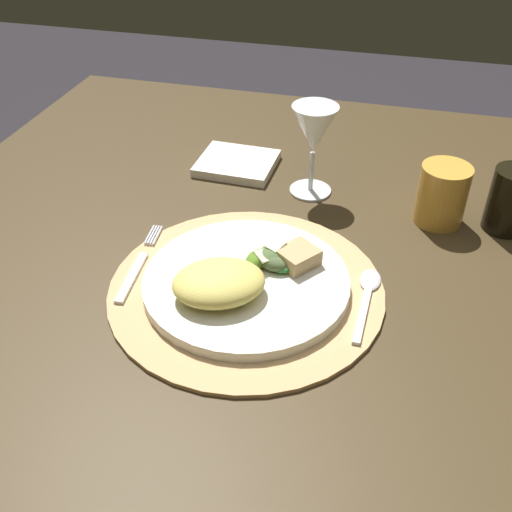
{
  "coord_description": "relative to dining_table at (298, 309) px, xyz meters",
  "views": [
    {
      "loc": [
        0.11,
        -0.69,
        1.22
      ],
      "look_at": [
        -0.05,
        -0.06,
        0.72
      ],
      "focal_mm": 42.02,
      "sensor_mm": 36.0,
      "label": 1
    }
  ],
  "objects": [
    {
      "name": "ground_plane",
      "position": [
        0.0,
        0.0,
        -0.59
      ],
      "size": [
        6.0,
        6.0,
        0.0
      ],
      "primitive_type": "plane",
      "color": "#262328"
    },
    {
      "name": "dinner_plate",
      "position": [
        -0.05,
        -0.11,
        0.13
      ],
      "size": [
        0.27,
        0.27,
        0.02
      ],
      "primitive_type": "cylinder",
      "color": "silver",
      "rests_on": "placemat"
    },
    {
      "name": "fork",
      "position": [
        -0.21,
        -0.11,
        0.13
      ],
      "size": [
        0.03,
        0.17,
        0.0
      ],
      "color": "silver",
      "rests_on": "placemat"
    },
    {
      "name": "dining_table",
      "position": [
        0.0,
        0.0,
        0.0
      ],
      "size": [
        1.23,
        1.09,
        0.7
      ],
      "color": "#3F301A",
      "rests_on": "ground"
    },
    {
      "name": "bread_piece",
      "position": [
        0.01,
        -0.06,
        0.15
      ],
      "size": [
        0.06,
        0.07,
        0.02
      ],
      "primitive_type": "cube",
      "rotation": [
        0.0,
        0.0,
        2.5
      ],
      "color": "tan",
      "rests_on": "dinner_plate"
    },
    {
      "name": "salad_greens",
      "position": [
        -0.03,
        -0.07,
        0.15
      ],
      "size": [
        0.08,
        0.07,
        0.03
      ],
      "color": "#4D7E22",
      "rests_on": "dinner_plate"
    },
    {
      "name": "spoon",
      "position": [
        0.1,
        -0.08,
        0.13
      ],
      "size": [
        0.03,
        0.15,
        0.01
      ],
      "color": "silver",
      "rests_on": "placemat"
    },
    {
      "name": "napkin",
      "position": [
        -0.16,
        0.21,
        0.13
      ],
      "size": [
        0.13,
        0.12,
        0.02
      ],
      "primitive_type": "cube",
      "rotation": [
        0.0,
        0.0,
        -0.03
      ],
      "color": "white",
      "rests_on": "dining_table"
    },
    {
      "name": "placemat",
      "position": [
        -0.05,
        -0.11,
        0.12
      ],
      "size": [
        0.36,
        0.36,
        0.01
      ],
      "primitive_type": "cylinder",
      "color": "tan",
      "rests_on": "dining_table"
    },
    {
      "name": "dark_tumbler",
      "position": [
        0.28,
        0.13,
        0.17
      ],
      "size": [
        0.06,
        0.06,
        0.1
      ],
      "primitive_type": "cylinder",
      "color": "black",
      "rests_on": "dining_table"
    },
    {
      "name": "wine_glass",
      "position": [
        -0.02,
        0.16,
        0.22
      ],
      "size": [
        0.07,
        0.07,
        0.15
      ],
      "color": "silver",
      "rests_on": "dining_table"
    },
    {
      "name": "amber_tumbler",
      "position": [
        0.19,
        0.12,
        0.16
      ],
      "size": [
        0.07,
        0.07,
        0.09
      ],
      "primitive_type": "cylinder",
      "color": "gold",
      "rests_on": "dining_table"
    },
    {
      "name": "pasta_serving",
      "position": [
        -0.08,
        -0.15,
        0.16
      ],
      "size": [
        0.14,
        0.13,
        0.04
      ],
      "primitive_type": "ellipsoid",
      "rotation": [
        0.0,
        0.0,
        3.57
      ],
      "color": "#E9D363",
      "rests_on": "dinner_plate"
    }
  ]
}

